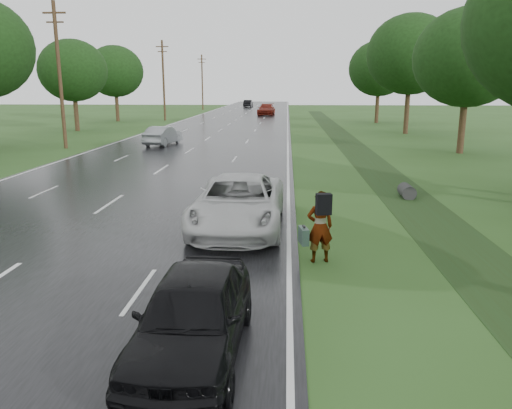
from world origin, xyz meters
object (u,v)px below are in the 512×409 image
object	(u,v)px
white_pickup	(238,203)
silver_sedan	(163,136)
pedestrian	(319,226)
dark_sedan	(193,315)

from	to	relation	value
white_pickup	silver_sedan	bearing A→B (deg)	110.14
pedestrian	dark_sedan	distance (m)	5.28
silver_sedan	pedestrian	bearing A→B (deg)	121.62
white_pickup	dark_sedan	size ratio (longest dim) A/B	1.39
pedestrian	silver_sedan	distance (m)	26.91
white_pickup	silver_sedan	size ratio (longest dim) A/B	1.36
dark_sedan	silver_sedan	xyz separation A→B (m)	(-7.78, 29.68, -0.01)
white_pickup	pedestrian	bearing A→B (deg)	-49.81
pedestrian	dark_sedan	xyz separation A→B (m)	(-2.33, -4.74, -0.20)
pedestrian	dark_sedan	size ratio (longest dim) A/B	0.44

